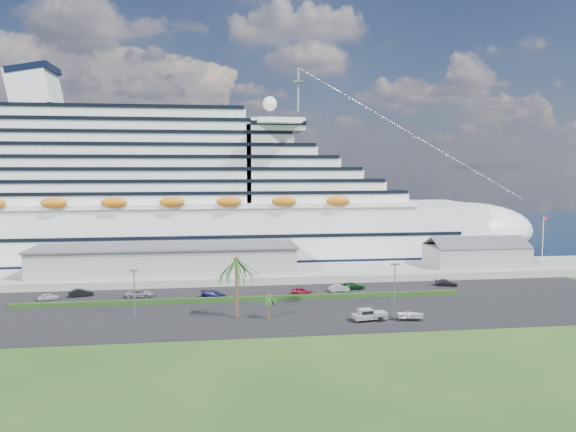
{
  "coord_description": "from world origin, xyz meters",
  "views": [
    {
      "loc": [
        -13.93,
        -92.93,
        26.6
      ],
      "look_at": [
        2.55,
        30.0,
        15.65
      ],
      "focal_mm": 35.0,
      "sensor_mm": 36.0,
      "label": 1
    }
  ],
  "objects": [
    {
      "name": "cruise_ship",
      "position": [
        -21.53,
        64.0,
        16.69
      ],
      "size": [
        191.0,
        38.0,
        54.0
      ],
      "color": "silver",
      "rests_on": "ground"
    },
    {
      "name": "parked_car_2",
      "position": [
        -28.94,
        22.21,
        0.88
      ],
      "size": [
        5.53,
        2.62,
        1.53
      ],
      "primitive_type": "imported",
      "rotation": [
        0.0,
        0.0,
        1.59
      ],
      "color": "gray",
      "rests_on": "asphalt_lot"
    },
    {
      "name": "water",
      "position": [
        0.0,
        130.0,
        0.01
      ],
      "size": [
        420.0,
        160.0,
        0.02
      ],
      "primitive_type": "cube",
      "color": "black",
      "rests_on": "ground"
    },
    {
      "name": "palm_tall",
      "position": [
        -10.0,
        4.0,
        9.2
      ],
      "size": [
        8.82,
        8.82,
        11.13
      ],
      "color": "#47301E",
      "rests_on": "ground"
    },
    {
      "name": "parked_car_0",
      "position": [
        -46.6,
        21.94,
        0.8
      ],
      "size": [
        4.3,
        2.73,
        1.36
      ],
      "primitive_type": "imported",
      "rotation": [
        0.0,
        0.0,
        1.87
      ],
      "color": "#B6B6B8",
      "rests_on": "asphalt_lot"
    },
    {
      "name": "parked_car_6",
      "position": [
        15.89,
        23.77,
        0.85
      ],
      "size": [
        5.27,
        2.51,
        1.45
      ],
      "primitive_type": "imported",
      "rotation": [
        0.0,
        0.0,
        1.55
      ],
      "color": "#0D3716",
      "rests_on": "asphalt_lot"
    },
    {
      "name": "parked_car_5",
      "position": [
        12.39,
        21.77,
        0.84
      ],
      "size": [
        4.41,
        1.71,
        1.43
      ],
      "primitive_type": "imported",
      "rotation": [
        0.0,
        0.0,
        1.62
      ],
      "color": "#999BA0",
      "rests_on": "asphalt_lot"
    },
    {
      "name": "flagpole",
      "position": [
        70.04,
        40.0,
        8.27
      ],
      "size": [
        1.08,
        0.16,
        12.0
      ],
      "color": "silver",
      "rests_on": "wharf"
    },
    {
      "name": "parked_car_1",
      "position": [
        -40.95,
        24.48,
        0.91
      ],
      "size": [
        5.06,
        2.83,
        1.58
      ],
      "primitive_type": "imported",
      "rotation": [
        0.0,
        0.0,
        1.83
      ],
      "color": "black",
      "rests_on": "asphalt_lot"
    },
    {
      "name": "asphalt_lot",
      "position": [
        0.0,
        11.0,
        0.06
      ],
      "size": [
        140.0,
        38.0,
        0.12
      ],
      "primitive_type": "cube",
      "color": "black",
      "rests_on": "ground"
    },
    {
      "name": "terminal_building",
      "position": [
        -25.0,
        40.0,
        5.01
      ],
      "size": [
        61.0,
        15.0,
        6.3
      ],
      "color": "gray",
      "rests_on": "wharf"
    },
    {
      "name": "palm_short",
      "position": [
        -4.5,
        2.5,
        3.67
      ],
      "size": [
        3.53,
        3.53,
        4.56
      ],
      "color": "#47301E",
      "rests_on": "ground"
    },
    {
      "name": "pickup_truck",
      "position": [
        12.44,
        -1.1,
        1.25
      ],
      "size": [
        6.1,
        2.97,
        2.06
      ],
      "color": "black",
      "rests_on": "asphalt_lot"
    },
    {
      "name": "parked_car_3",
      "position": [
        -14.04,
        19.64,
        0.87
      ],
      "size": [
        5.56,
        4.05,
        1.49
      ],
      "primitive_type": "imported",
      "rotation": [
        0.0,
        0.0,
        1.14
      ],
      "color": "#131342",
      "rests_on": "asphalt_lot"
    },
    {
      "name": "lamp_post_right",
      "position": [
        20.0,
        8.0,
        5.34
      ],
      "size": [
        1.6,
        0.35,
        8.27
      ],
      "color": "gray",
      "rests_on": "asphalt_lot"
    },
    {
      "name": "wharf",
      "position": [
        0.0,
        40.0,
        0.9
      ],
      "size": [
        240.0,
        20.0,
        1.8
      ],
      "primitive_type": "cube",
      "color": "gray",
      "rests_on": "ground"
    },
    {
      "name": "parked_car_7",
      "position": [
        37.31,
        24.26,
        0.84
      ],
      "size": [
        5.35,
        3.72,
        1.44
      ],
      "primitive_type": "imported",
      "rotation": [
        0.0,
        0.0,
        1.19
      ],
      "color": "black",
      "rests_on": "asphalt_lot"
    },
    {
      "name": "parked_car_4",
      "position": [
        4.1,
        20.17,
        0.85
      ],
      "size": [
        4.61,
        3.3,
        1.46
      ],
      "primitive_type": "imported",
      "rotation": [
        0.0,
        0.0,
        1.16
      ],
      "color": "maroon",
      "rests_on": "asphalt_lot"
    },
    {
      "name": "port_shed",
      "position": [
        52.0,
        40.0,
        4.4
      ],
      "size": [
        24.0,
        12.31,
        7.37
      ],
      "color": "gray",
      "rests_on": "wharf"
    },
    {
      "name": "boat_trailer",
      "position": [
        19.68,
        -1.72,
        1.15
      ],
      "size": [
        5.56,
        3.99,
        1.55
      ],
      "color": "gray",
      "rests_on": "asphalt_lot"
    },
    {
      "name": "ground",
      "position": [
        0.0,
        0.0,
        0.0
      ],
      "size": [
        420.0,
        420.0,
        0.0
      ],
      "primitive_type": "plane",
      "color": "#234316",
      "rests_on": "ground"
    },
    {
      "name": "lamp_post_left",
      "position": [
        -28.0,
        8.0,
        5.34
      ],
      "size": [
        1.6,
        0.35,
        8.27
      ],
      "color": "gray",
      "rests_on": "asphalt_lot"
    },
    {
      "name": "hedge",
      "position": [
        -8.0,
        16.0,
        0.57
      ],
      "size": [
        88.0,
        1.1,
        0.9
      ],
      "primitive_type": "cube",
      "color": "#183210",
      "rests_on": "asphalt_lot"
    }
  ]
}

